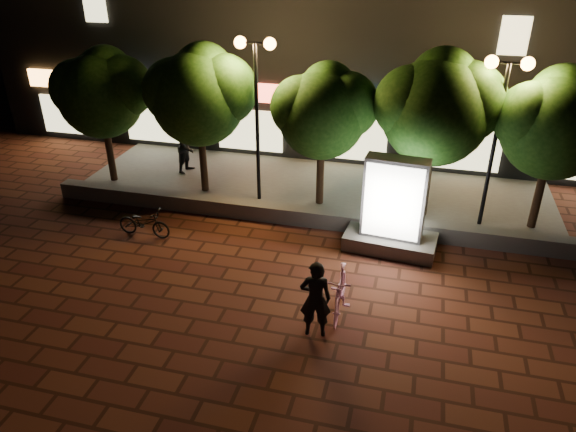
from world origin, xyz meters
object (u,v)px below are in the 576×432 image
(tree_far_left, at_px, (102,90))
(tree_left, at_px, (200,92))
(tree_mid, at_px, (324,109))
(tree_right, at_px, (439,105))
(tree_far_right, at_px, (558,120))
(rider, at_px, (315,299))
(scooter_parked, at_px, (144,223))
(street_lamp_right, at_px, (503,100))
(street_lamp_left, at_px, (256,80))
(pedestrian, at_px, (187,147))
(ad_kiosk, at_px, (393,214))
(scooter_pink, at_px, (340,292))

(tree_far_left, distance_m, tree_left, 3.51)
(tree_mid, bearing_deg, tree_right, 0.00)
(tree_far_right, distance_m, rider, 8.69)
(tree_left, height_order, scooter_parked, tree_left)
(tree_left, height_order, street_lamp_right, street_lamp_right)
(tree_far_left, xyz_separation_m, rider, (8.62, -6.37, -2.36))
(tree_mid, distance_m, rider, 6.86)
(street_lamp_left, xyz_separation_m, pedestrian, (-3.21, 1.61, -3.02))
(street_lamp_left, height_order, ad_kiosk, street_lamp_left)
(tree_mid, xyz_separation_m, street_lamp_left, (-2.05, -0.26, 0.81))
(ad_kiosk, bearing_deg, tree_mid, 136.80)
(tree_mid, bearing_deg, scooter_parked, -144.01)
(tree_mid, height_order, scooter_pink, tree_mid)
(tree_far_right, bearing_deg, street_lamp_left, -178.24)
(tree_right, height_order, rider, tree_right)
(tree_right, distance_m, pedestrian, 9.04)
(tree_far_right, bearing_deg, ad_kiosk, -150.92)
(tree_right, bearing_deg, street_lamp_right, -9.10)
(tree_far_left, bearing_deg, scooter_pink, -31.20)
(tree_far_right, distance_m, street_lamp_left, 8.58)
(tree_right, distance_m, rider, 7.24)
(tree_far_left, xyz_separation_m, pedestrian, (2.24, 1.35, -2.28))
(pedestrian, bearing_deg, tree_left, -124.21)
(tree_far_right, bearing_deg, rider, -130.19)
(tree_far_left, bearing_deg, tree_right, 0.00)
(tree_right, height_order, street_lamp_right, tree_right)
(tree_far_left, bearing_deg, tree_far_right, 0.00)
(scooter_parked, relative_size, pedestrian, 0.87)
(tree_mid, bearing_deg, ad_kiosk, -43.20)
(rider, distance_m, pedestrian, 10.01)
(tree_far_right, bearing_deg, scooter_pink, -132.38)
(tree_far_left, xyz_separation_m, street_lamp_left, (5.45, -0.26, 0.74))
(rider, bearing_deg, tree_right, -118.67)
(tree_mid, bearing_deg, scooter_pink, -74.45)
(tree_far_right, distance_m, scooter_parked, 11.97)
(tree_far_right, xyz_separation_m, ad_kiosk, (-4.08, -2.27, -2.27))
(tree_far_left, bearing_deg, tree_left, 0.00)
(tree_far_left, relative_size, street_lamp_right, 0.93)
(tree_right, distance_m, scooter_pink, 6.49)
(street_lamp_left, distance_m, rider, 7.55)
(street_lamp_right, xyz_separation_m, scooter_parked, (-9.55, -3.08, -3.47))
(street_lamp_left, bearing_deg, rider, -62.60)
(tree_right, bearing_deg, street_lamp_left, -177.19)
(tree_mid, xyz_separation_m, pedestrian, (-5.26, 1.35, -2.21))
(tree_far_left, bearing_deg, tree_mid, -0.00)
(tree_right, height_order, scooter_pink, tree_right)
(scooter_pink, bearing_deg, pedestrian, 132.99)
(street_lamp_left, relative_size, ad_kiosk, 1.90)
(rider, bearing_deg, tree_far_left, -46.22)
(tree_right, xyz_separation_m, ad_kiosk, (-0.89, -2.27, -2.47))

